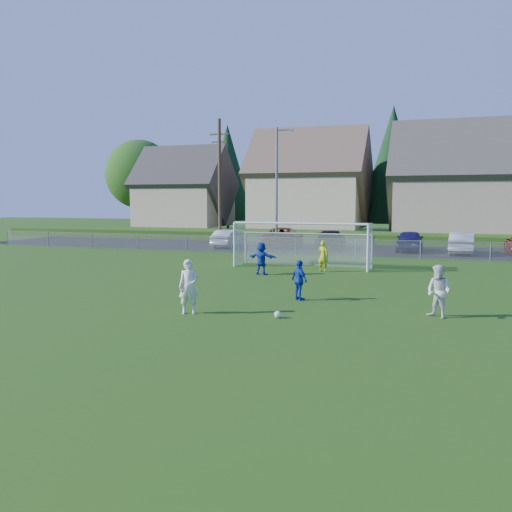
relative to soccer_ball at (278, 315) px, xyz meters
The scene contains 20 objects.
ground 3.94m from the soccer_ball, 126.95° to the right, with size 160.00×160.00×0.00m, color #193D0C.
asphalt_lot 24.47m from the soccer_ball, 95.55° to the left, with size 60.00×60.00×0.00m, color black.
grass_embankment 31.94m from the soccer_ball, 94.25° to the left, with size 70.00×6.00×0.80m, color #1E420F.
soccer_ball is the anchor object (origin of this frame).
player_white_a 3.04m from the soccer_ball, behind, with size 0.65×0.42×1.77m, color white.
player_white_b 5.09m from the soccer_ball, 19.32° to the left, with size 0.81×0.63×1.67m, color white.
player_blue_a 3.26m from the soccer_ball, 92.06° to the left, with size 0.87×0.36×1.48m, color #1235A9.
player_blue_b 9.97m from the soccer_ball, 111.14° to the left, with size 1.50×0.48×1.62m, color #1235A9.
goalkeeper 11.41m from the soccer_ball, 94.66° to the left, with size 0.59×0.39×1.61m, color #B6CB17.
car_b 25.67m from the soccer_ball, 115.18° to the left, with size 1.44×4.12×1.36m, color silver.
car_c 25.36m from the soccer_ball, 105.57° to the left, with size 2.59×5.62×1.56m, color #630B0E.
car_d 24.50m from the soccer_ball, 97.15° to the left, with size 1.99×4.91×1.42m, color black.
car_e 24.44m from the soccer_ball, 83.65° to the left, with size 1.82×4.53×1.54m, color #1A164E.
car_f 24.24m from the soccer_ball, 75.21° to the left, with size 1.56×4.48×1.48m, color silver.
soccer_goal 13.20m from the soccer_ball, 100.40° to the left, with size 7.42×1.90×2.50m.
chainlink_fence 19.01m from the soccer_ball, 97.16° to the left, with size 52.06×0.06×1.20m.
streetlight 24.31m from the soccer_ball, 106.60° to the left, with size 1.38×0.18×9.00m.
utility_pole 27.11m from the soccer_ball, 116.45° to the left, with size 1.60×0.26×10.00m.
houses_row 39.97m from the soccer_ball, 90.57° to the left, with size 53.90×11.45×13.27m.
tree_row 46.11m from the soccer_ball, 91.66° to the left, with size 65.98×12.36×13.80m.
Camera 1 is at (7.09, -12.85, 3.69)m, focal length 38.00 mm.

